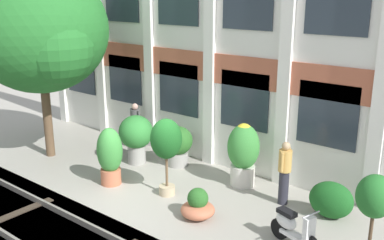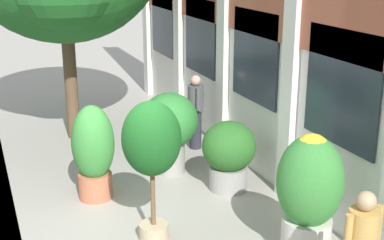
{
  "view_description": "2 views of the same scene",
  "coord_description": "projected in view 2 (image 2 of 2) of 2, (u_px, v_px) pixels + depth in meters",
  "views": [
    {
      "loc": [
        8.1,
        -7.89,
        5.42
      ],
      "look_at": [
        0.28,
        1.83,
        1.75
      ],
      "focal_mm": 42.0,
      "sensor_mm": 36.0,
      "label": 1
    },
    {
      "loc": [
        7.3,
        -1.76,
        4.15
      ],
      "look_at": [
        0.19,
        1.19,
        1.68
      ],
      "focal_mm": 50.0,
      "sensor_mm": 36.0,
      "label": 2
    }
  ],
  "objects": [
    {
      "name": "potted_plant_stone_basin",
      "position": [
        170.0,
        125.0,
        10.16
      ],
      "size": [
        1.09,
        1.09,
        1.58
      ],
      "color": "gray",
      "rests_on": "ground"
    },
    {
      "name": "potted_plant_ribbed_drum",
      "position": [
        93.0,
        151.0,
        9.09
      ],
      "size": [
        0.73,
        0.73,
        1.68
      ],
      "color": "#B76647",
      "rests_on": "ground"
    },
    {
      "name": "resident_by_doorway",
      "position": [
        196.0,
        110.0,
        11.43
      ],
      "size": [
        0.52,
        0.34,
        1.63
      ],
      "rotation": [
        0.0,
        0.0,
        -1.72
      ],
      "color": "#282833",
      "rests_on": "ground"
    },
    {
      "name": "potted_plant_glazed_jar",
      "position": [
        309.0,
        190.0,
        7.26
      ],
      "size": [
        0.91,
        0.91,
        1.83
      ],
      "color": "beige",
      "rests_on": "ground"
    },
    {
      "name": "potted_plant_fluted_column",
      "position": [
        229.0,
        153.0,
        9.49
      ],
      "size": [
        0.96,
        0.96,
        1.27
      ],
      "color": "gray",
      "rests_on": "ground"
    },
    {
      "name": "ground_plane",
      "position": [
        117.0,
        228.0,
        8.33
      ],
      "size": [
        80.0,
        80.0,
        0.0
      ],
      "primitive_type": "plane",
      "color": "#9E998E"
    },
    {
      "name": "potted_plant_tall_urn",
      "position": [
        152.0,
        144.0,
        7.55
      ],
      "size": [
        0.85,
        0.85,
        2.15
      ],
      "color": "tan",
      "rests_on": "ground"
    }
  ]
}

